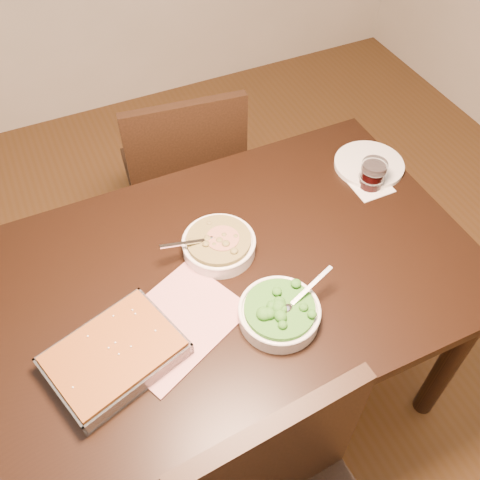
# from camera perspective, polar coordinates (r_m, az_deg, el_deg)

# --- Properties ---
(ground) EXTENTS (4.00, 4.00, 0.00)m
(ground) POSITION_cam_1_polar(r_m,az_deg,el_deg) (2.16, -0.69, -15.35)
(ground) COLOR #4D3016
(ground) RESTS_ON ground
(table) EXTENTS (1.40, 0.90, 0.75)m
(table) POSITION_cam_1_polar(r_m,az_deg,el_deg) (1.59, -0.91, -5.27)
(table) COLOR black
(table) RESTS_ON ground
(magazine_a) EXTENTS (0.41, 0.37, 0.01)m
(magazine_a) POSITION_cam_1_polar(r_m,az_deg,el_deg) (1.42, -6.91, -8.84)
(magazine_a) COLOR #B03245
(magazine_a) RESTS_ON table
(coaster) EXTENTS (0.12, 0.12, 0.00)m
(coaster) POSITION_cam_1_polar(r_m,az_deg,el_deg) (1.79, 13.68, 5.71)
(coaster) COLOR white
(coaster) RESTS_ON table
(stew_bowl) EXTENTS (0.24, 0.21, 0.08)m
(stew_bowl) POSITION_cam_1_polar(r_m,az_deg,el_deg) (1.54, -2.26, -0.45)
(stew_bowl) COLOR white
(stew_bowl) RESTS_ON table
(broccoli_bowl) EXTENTS (0.24, 0.21, 0.08)m
(broccoli_bowl) POSITION_cam_1_polar(r_m,az_deg,el_deg) (1.40, 4.22, -7.72)
(broccoli_bowl) COLOR white
(broccoli_bowl) RESTS_ON table
(baking_dish) EXTENTS (0.37, 0.31, 0.06)m
(baking_dish) POSITION_cam_1_polar(r_m,az_deg,el_deg) (1.37, -13.20, -11.95)
(baking_dish) COLOR silver
(baking_dish) RESTS_ON table
(wine_tumbler) EXTENTS (0.08, 0.08, 0.09)m
(wine_tumbler) POSITION_cam_1_polar(r_m,az_deg,el_deg) (1.76, 13.97, 6.87)
(wine_tumbler) COLOR black
(wine_tumbler) RESTS_ON coaster
(dinner_plate) EXTENTS (0.23, 0.23, 0.02)m
(dinner_plate) POSITION_cam_1_polar(r_m,az_deg,el_deg) (1.86, 13.59, 7.83)
(dinner_plate) COLOR silver
(dinner_plate) RESTS_ON table
(chair_far) EXTENTS (0.48, 0.48, 0.92)m
(chair_far) POSITION_cam_1_polar(r_m,az_deg,el_deg) (2.14, -5.94, 7.00)
(chair_far) COLOR black
(chair_far) RESTS_ON ground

